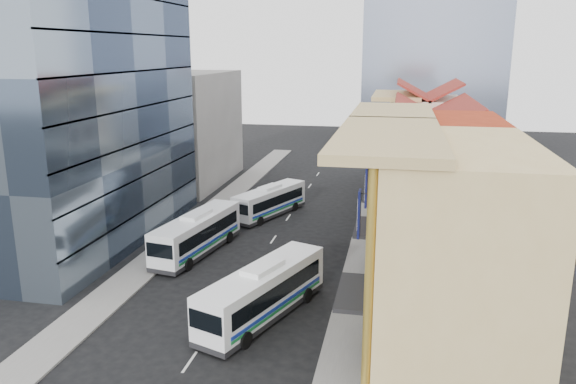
% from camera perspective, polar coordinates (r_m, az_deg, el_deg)
% --- Properties ---
extents(ground, '(200.00, 200.00, 0.00)m').
position_cam_1_polar(ground, '(32.07, -10.63, -17.52)').
color(ground, black).
rests_on(ground, ground).
extents(sidewalk_right, '(3.00, 90.00, 0.15)m').
position_cam_1_polar(sidewalk_right, '(50.04, 8.07, -5.34)').
color(sidewalk_right, slate).
rests_on(sidewalk_right, ground).
extents(sidewalk_left, '(3.00, 90.00, 0.15)m').
position_cam_1_polar(sidewalk_left, '(53.57, -10.43, -4.10)').
color(sidewalk_left, slate).
rests_on(sidewalk_left, ground).
extents(shophouse_tan, '(8.00, 14.00, 12.00)m').
position_cam_1_polar(shophouse_tan, '(32.15, 16.47, -5.89)').
color(shophouse_tan, '#DDC17F').
rests_on(shophouse_tan, ground).
extents(shophouse_red, '(8.00, 10.00, 12.00)m').
position_cam_1_polar(shophouse_red, '(43.60, 15.18, -0.52)').
color(shophouse_red, '#A32E12').
rests_on(shophouse_red, ground).
extents(shophouse_cream_near, '(8.00, 9.00, 10.00)m').
position_cam_1_polar(shophouse_cream_near, '(53.04, 14.49, 1.02)').
color(shophouse_cream_near, silver).
rests_on(shophouse_cream_near, ground).
extents(shophouse_cream_mid, '(8.00, 9.00, 10.00)m').
position_cam_1_polar(shophouse_cream_mid, '(61.84, 14.09, 2.89)').
color(shophouse_cream_mid, silver).
rests_on(shophouse_cream_mid, ground).
extents(shophouse_cream_far, '(8.00, 12.00, 11.00)m').
position_cam_1_polar(shophouse_cream_far, '(72.08, 13.76, 4.90)').
color(shophouse_cream_far, silver).
rests_on(shophouse_cream_far, ground).
extents(office_tower, '(12.00, 26.00, 30.00)m').
position_cam_1_polar(office_tower, '(52.15, -21.33, 11.40)').
color(office_tower, '#374457').
rests_on(office_tower, ground).
extents(office_block_far, '(10.00, 18.00, 14.00)m').
position_cam_1_polar(office_block_far, '(72.91, -10.43, 6.37)').
color(office_block_far, gray).
rests_on(office_block_far, ground).
extents(bus_left_near, '(4.49, 11.50, 3.60)m').
position_cam_1_polar(bus_left_near, '(47.87, -9.21, -4.12)').
color(bus_left_near, white).
rests_on(bus_left_near, ground).
extents(bus_left_far, '(6.01, 10.20, 3.23)m').
position_cam_1_polar(bus_left_far, '(57.91, -1.85, -0.88)').
color(bus_left_far, silver).
rests_on(bus_left_far, ground).
extents(bus_right, '(6.49, 11.62, 3.66)m').
position_cam_1_polar(bus_right, '(36.31, -2.55, -10.02)').
color(bus_right, white).
rests_on(bus_right, ground).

